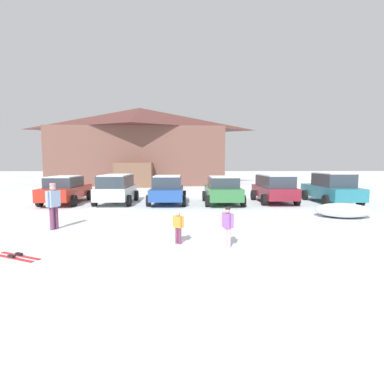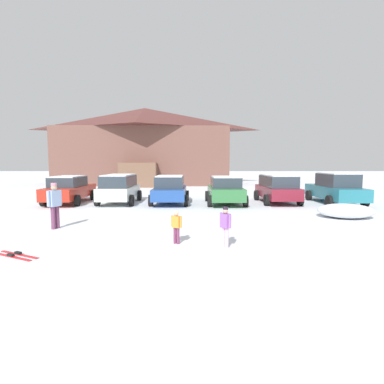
# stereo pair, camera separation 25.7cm
# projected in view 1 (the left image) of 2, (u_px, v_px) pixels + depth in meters

# --- Properties ---
(ground) EXTENTS (160.00, 160.00, 0.00)m
(ground) POSITION_uv_depth(u_px,v_px,m) (167.00, 285.00, 5.87)
(ground) COLOR silver
(ski_lodge) EXTENTS (19.04, 11.05, 8.59)m
(ski_lodge) POSITION_uv_depth(u_px,v_px,m) (140.00, 146.00, 34.20)
(ski_lodge) COLOR brown
(ski_lodge) RESTS_ON ground
(parked_red_sedan) EXTENTS (2.12, 4.62, 1.62)m
(parked_red_sedan) POSITION_uv_depth(u_px,v_px,m) (66.00, 189.00, 17.61)
(parked_red_sedan) COLOR #B3291B
(parked_red_sedan) RESTS_ON ground
(parked_white_suv) EXTENTS (2.11, 4.12, 1.70)m
(parked_white_suv) POSITION_uv_depth(u_px,v_px,m) (116.00, 188.00, 17.61)
(parked_white_suv) COLOR white
(parked_white_suv) RESTS_ON ground
(parked_blue_hatchback) EXTENTS (2.18, 4.19, 1.65)m
(parked_blue_hatchback) POSITION_uv_depth(u_px,v_px,m) (168.00, 189.00, 17.58)
(parked_blue_hatchback) COLOR #234B9A
(parked_blue_hatchback) RESTS_ON ground
(parked_green_coupe) EXTENTS (2.19, 4.02, 1.62)m
(parked_green_coupe) POSITION_uv_depth(u_px,v_px,m) (223.00, 190.00, 17.40)
(parked_green_coupe) COLOR #32743E
(parked_green_coupe) RESTS_ON ground
(parked_maroon_van) EXTENTS (2.15, 4.04, 1.69)m
(parked_maroon_van) POSITION_uv_depth(u_px,v_px,m) (274.00, 188.00, 17.96)
(parked_maroon_van) COLOR maroon
(parked_maroon_van) RESTS_ON ground
(parked_teal_hatchback) EXTENTS (2.17, 4.73, 1.82)m
(parked_teal_hatchback) POSITION_uv_depth(u_px,v_px,m) (331.00, 188.00, 17.71)
(parked_teal_hatchback) COLOR teal
(parked_teal_hatchback) RESTS_ON ground
(skier_adult_in_blue_parka) EXTENTS (0.39, 0.57, 1.67)m
(skier_adult_in_blue_parka) POSITION_uv_depth(u_px,v_px,m) (53.00, 203.00, 10.70)
(skier_adult_in_blue_parka) COLOR #6E385A
(skier_adult_in_blue_parka) RESTS_ON ground
(skier_child_in_purple_jacket) EXTENTS (0.30, 0.36, 1.16)m
(skier_child_in_purple_jacket) POSITION_uv_depth(u_px,v_px,m) (228.00, 225.00, 8.42)
(skier_child_in_purple_jacket) COLOR silver
(skier_child_in_purple_jacket) RESTS_ON ground
(skier_child_in_orange_jacket) EXTENTS (0.33, 0.24, 0.99)m
(skier_child_in_orange_jacket) POSITION_uv_depth(u_px,v_px,m) (178.00, 225.00, 8.81)
(skier_child_in_orange_jacket) COLOR #723255
(skier_child_in_orange_jacket) RESTS_ON ground
(pair_of_skis) EXTENTS (1.41, 0.89, 0.08)m
(pair_of_skis) POSITION_uv_depth(u_px,v_px,m) (16.00, 256.00, 7.60)
(pair_of_skis) COLOR red
(pair_of_skis) RESTS_ON ground
(plowed_snow_pile) EXTENTS (2.39, 1.91, 0.60)m
(plowed_snow_pile) POSITION_uv_depth(u_px,v_px,m) (343.00, 210.00, 13.26)
(plowed_snow_pile) COLOR white
(plowed_snow_pile) RESTS_ON ground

